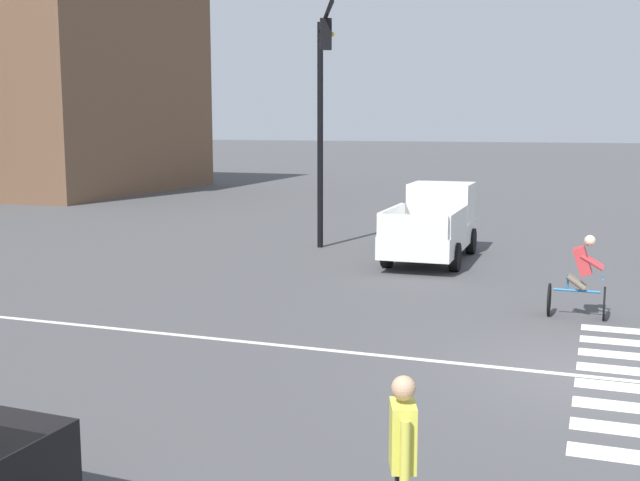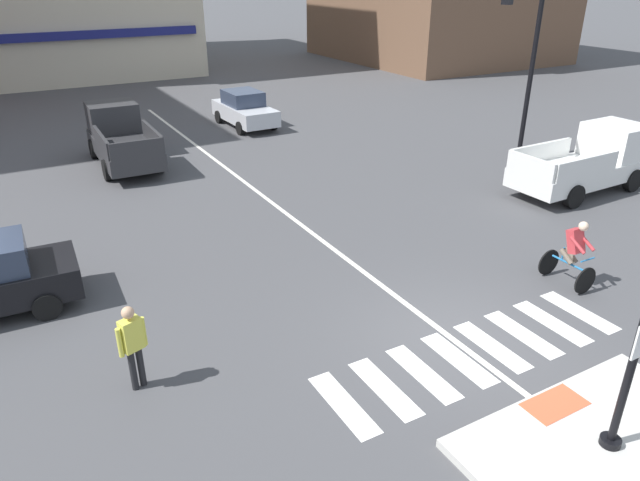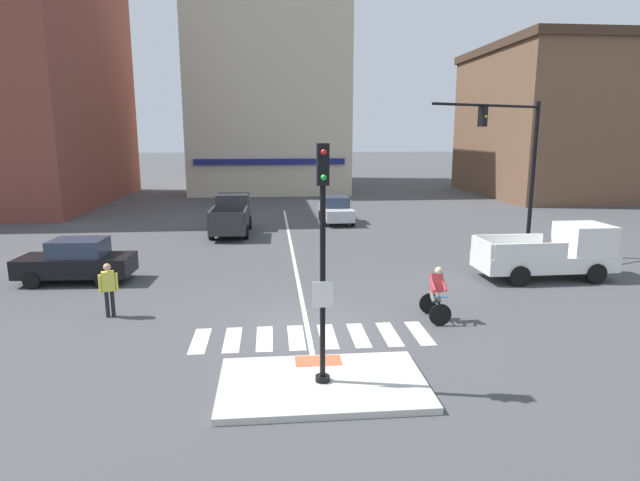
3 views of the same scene
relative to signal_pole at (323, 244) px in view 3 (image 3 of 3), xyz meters
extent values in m
plane|color=#474749|center=(0.00, 3.51, -3.23)|extent=(300.00, 300.00, 0.00)
cube|color=beige|center=(0.00, 0.01, -3.16)|extent=(4.53, 2.79, 0.15)
cube|color=#DB5B38|center=(0.00, 1.05, -3.08)|extent=(1.10, 0.60, 0.01)
cylinder|color=black|center=(0.00, 0.01, -3.02)|extent=(0.32, 0.32, 0.12)
cylinder|color=black|center=(0.00, 0.01, -0.88)|extent=(0.12, 0.12, 4.17)
cube|color=white|center=(0.00, -0.07, -1.08)|extent=(0.44, 0.03, 0.56)
cube|color=black|center=(0.00, 0.01, 1.63)|extent=(0.24, 0.28, 0.84)
sphere|color=red|center=(0.00, -0.15, 1.88)|extent=(0.12, 0.12, 0.12)
sphere|color=green|center=(0.00, -0.15, 1.38)|extent=(0.12, 0.12, 0.12)
cube|color=silver|center=(-3.03, 2.94, -3.23)|extent=(0.44, 1.80, 0.01)
cube|color=silver|center=(-2.16, 2.94, -3.23)|extent=(0.44, 1.80, 0.01)
cube|color=silver|center=(-1.30, 2.94, -3.23)|extent=(0.44, 1.80, 0.01)
cube|color=silver|center=(-0.43, 2.94, -3.23)|extent=(0.44, 1.80, 0.01)
cube|color=silver|center=(0.43, 2.94, -3.23)|extent=(0.44, 1.80, 0.01)
cube|color=silver|center=(1.30, 2.94, -3.23)|extent=(0.44, 1.80, 0.01)
cube|color=silver|center=(2.16, 2.94, -3.23)|extent=(0.44, 1.80, 0.01)
cube|color=silver|center=(3.03, 2.94, -3.23)|extent=(0.44, 1.80, 0.01)
cube|color=silver|center=(-0.08, 13.51, -3.23)|extent=(0.14, 28.00, 0.01)
cylinder|color=black|center=(10.58, 11.84, 0.20)|extent=(0.18, 0.18, 6.86)
cylinder|color=black|center=(7.89, 10.74, 3.38)|extent=(5.43, 2.31, 0.11)
cube|color=black|center=(7.62, 10.63, 2.93)|extent=(0.35, 0.38, 0.80)
sphere|color=gold|center=(7.68, 10.47, 2.93)|extent=(0.12, 0.12, 0.12)
cube|color=brown|center=(25.49, 35.38, 2.96)|extent=(14.77, 16.63, 12.39)
cube|color=#402D21|center=(25.49, 35.38, 9.51)|extent=(15.21, 17.13, 0.70)
cube|color=beige|center=(-1.05, 46.42, 5.63)|extent=(14.56, 21.03, 17.72)
cube|color=slate|center=(-1.05, 46.42, 14.84)|extent=(15.00, 21.66, 0.70)
cube|color=navy|center=(-1.05, 35.76, -0.13)|extent=(13.10, 0.30, 0.50)
cube|color=black|center=(-8.36, 9.23, -2.58)|extent=(4.17, 1.87, 0.70)
cube|color=#2D384C|center=(-8.21, 9.22, -1.91)|extent=(1.96, 1.56, 0.64)
cylinder|color=black|center=(-9.66, 8.45, -2.93)|extent=(0.61, 0.20, 0.60)
cylinder|color=black|center=(-9.59, 10.12, -2.93)|extent=(0.61, 0.20, 0.60)
cylinder|color=black|center=(-7.12, 8.35, -2.93)|extent=(0.61, 0.20, 0.60)
cylinder|color=black|center=(-7.05, 10.01, -2.93)|extent=(0.61, 0.20, 0.60)
cube|color=silver|center=(3.01, 21.69, -2.58)|extent=(1.80, 4.14, 0.70)
cube|color=#2D384C|center=(3.01, 21.84, -1.91)|extent=(1.53, 1.94, 0.64)
cylinder|color=black|center=(3.88, 20.44, -2.93)|extent=(0.19, 0.60, 0.60)
cylinder|color=black|center=(2.21, 20.40, -2.93)|extent=(0.19, 0.60, 0.60)
cylinder|color=black|center=(3.81, 22.98, -2.93)|extent=(0.19, 0.60, 0.60)
cylinder|color=black|center=(2.15, 22.94, -2.93)|extent=(0.19, 0.60, 0.60)
cube|color=#2D2D30|center=(-3.27, 18.34, -2.55)|extent=(1.99, 5.13, 0.60)
cube|color=#2D2D30|center=(-3.24, 19.94, -1.70)|extent=(1.83, 1.73, 1.10)
cube|color=#2D384C|center=(-3.22, 20.77, -1.62)|extent=(1.62, 0.11, 0.60)
cube|color=#2D2D30|center=(-4.17, 17.34, -1.95)|extent=(0.17, 2.81, 0.60)
cube|color=#2D2D30|center=(-2.39, 17.31, -1.95)|extent=(0.17, 2.81, 0.60)
cube|color=#2D2D30|center=(-3.31, 15.85, -1.95)|extent=(1.80, 0.13, 0.60)
cylinder|color=black|center=(-4.15, 19.94, -2.85)|extent=(0.25, 0.76, 0.76)
cylinder|color=black|center=(-2.33, 19.91, -2.85)|extent=(0.25, 0.76, 0.76)
cylinder|color=black|center=(-4.20, 16.96, -2.85)|extent=(0.25, 0.76, 0.76)
cylinder|color=black|center=(-2.38, 16.93, -2.85)|extent=(0.25, 0.76, 0.76)
cube|color=white|center=(9.33, 8.08, -2.55)|extent=(5.13, 1.99, 0.60)
cube|color=white|center=(10.93, 8.11, -1.70)|extent=(1.73, 1.83, 1.10)
cube|color=#2D384C|center=(11.76, 8.13, -1.62)|extent=(0.11, 1.62, 0.60)
cube|color=white|center=(8.30, 8.96, -1.95)|extent=(2.81, 0.17, 0.60)
cube|color=white|center=(8.33, 7.18, -1.95)|extent=(2.81, 0.17, 0.60)
cube|color=white|center=(6.83, 8.04, -1.95)|extent=(0.13, 1.80, 0.60)
cylinder|color=black|center=(10.90, 9.02, -2.85)|extent=(0.76, 0.25, 0.76)
cylinder|color=black|center=(10.93, 7.20, -2.85)|extent=(0.76, 0.25, 0.76)
cylinder|color=black|center=(7.91, 8.97, -2.85)|extent=(0.76, 0.25, 0.76)
cylinder|color=black|center=(7.95, 7.15, -2.85)|extent=(0.76, 0.25, 0.76)
cylinder|color=black|center=(3.77, 3.45, -2.90)|extent=(0.66, 0.05, 0.66)
cylinder|color=black|center=(3.78, 4.50, -2.90)|extent=(0.66, 0.05, 0.66)
cylinder|color=#2370AD|center=(3.77, 3.97, -2.68)|extent=(0.06, 0.89, 0.05)
cylinder|color=#2370AD|center=(3.77, 4.15, -2.50)|extent=(0.04, 0.04, 0.30)
cylinder|color=#2370AD|center=(3.77, 3.50, -2.38)|extent=(0.44, 0.04, 0.04)
cylinder|color=#6B6051|center=(3.85, 3.99, -2.50)|extent=(0.12, 0.40, 0.33)
cylinder|color=#6B6051|center=(3.69, 3.99, -2.50)|extent=(0.12, 0.40, 0.33)
cube|color=#B73338|center=(3.77, 3.89, -2.07)|extent=(0.34, 0.39, 0.60)
sphere|color=beige|center=(3.77, 3.77, -1.66)|extent=(0.22, 0.22, 0.22)
cylinder|color=#B73338|center=(3.93, 3.71, -2.07)|extent=(0.08, 0.46, 0.31)
cylinder|color=#B73338|center=(3.61, 3.71, -2.07)|extent=(0.08, 0.46, 0.31)
cylinder|color=black|center=(-5.90, 5.18, -2.82)|extent=(0.12, 0.12, 0.82)
cylinder|color=black|center=(-6.05, 5.12, -2.82)|extent=(0.12, 0.12, 0.82)
cube|color=#DBD64C|center=(-5.98, 5.15, -2.11)|extent=(0.41, 0.32, 0.60)
cylinder|color=#DBD64C|center=(-5.76, 5.22, -2.16)|extent=(0.09, 0.09, 0.56)
cylinder|color=#DBD64C|center=(-6.19, 5.08, -2.16)|extent=(0.09, 0.09, 0.56)
sphere|color=tan|center=(-5.98, 5.15, -1.67)|extent=(0.22, 0.22, 0.22)
camera|label=1|loc=(-12.52, 3.59, 0.63)|focal=44.51mm
camera|label=2|loc=(-7.22, -3.68, 3.60)|focal=32.54mm
camera|label=3|loc=(-1.07, -10.61, 2.23)|focal=29.50mm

